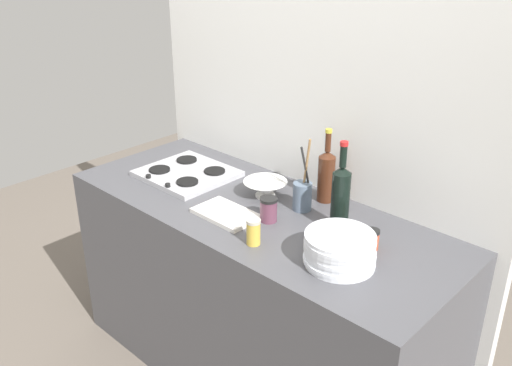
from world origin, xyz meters
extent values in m
cube|color=#4C4C51|center=(0.00, 0.00, 0.45)|extent=(1.80, 0.70, 0.90)
cube|color=white|center=(0.00, 0.38, 1.05)|extent=(1.90, 0.06, 2.11)
cube|color=#B2B2B7|center=(-0.48, 0.02, 0.91)|extent=(0.41, 0.38, 0.02)
cylinder|color=black|center=(-0.58, -0.06, 0.93)|extent=(0.10, 0.10, 0.01)
cylinder|color=black|center=(-0.38, -0.06, 0.93)|extent=(0.10, 0.10, 0.01)
cylinder|color=black|center=(-0.58, 0.11, 0.93)|extent=(0.10, 0.10, 0.01)
cylinder|color=black|center=(-0.38, 0.11, 0.93)|extent=(0.10, 0.10, 0.01)
cylinder|color=black|center=(-0.55, -0.15, 0.93)|extent=(0.02, 0.02, 0.02)
cylinder|color=black|center=(-0.41, -0.15, 0.93)|extent=(0.02, 0.02, 0.02)
cylinder|color=white|center=(0.51, -0.11, 0.91)|extent=(0.25, 0.25, 0.01)
cylinder|color=white|center=(0.51, -0.11, 0.92)|extent=(0.25, 0.25, 0.01)
cylinder|color=white|center=(0.51, -0.11, 0.94)|extent=(0.25, 0.25, 0.01)
cylinder|color=white|center=(0.51, -0.11, 0.95)|extent=(0.25, 0.25, 0.01)
cylinder|color=white|center=(0.51, -0.11, 0.97)|extent=(0.25, 0.25, 0.01)
cylinder|color=white|center=(0.51, -0.11, 0.98)|extent=(0.25, 0.25, 0.01)
cylinder|color=white|center=(0.51, -0.11, 1.00)|extent=(0.25, 0.25, 0.01)
cylinder|color=white|center=(0.51, -0.11, 1.01)|extent=(0.25, 0.25, 0.01)
cylinder|color=black|center=(0.36, 0.09, 1.02)|extent=(0.07, 0.07, 0.25)
cone|color=black|center=(0.36, 0.09, 1.16)|extent=(0.07, 0.07, 0.03)
cylinder|color=black|center=(0.36, 0.09, 1.21)|extent=(0.03, 0.03, 0.09)
cylinder|color=#B21E1E|center=(0.36, 0.09, 1.27)|extent=(0.03, 0.03, 0.02)
cylinder|color=#472314|center=(0.17, 0.27, 1.00)|extent=(0.07, 0.07, 0.21)
cone|color=#472314|center=(0.17, 0.27, 1.12)|extent=(0.07, 0.07, 0.03)
cylinder|color=#472314|center=(0.17, 0.27, 1.17)|extent=(0.03, 0.03, 0.08)
cylinder|color=gold|center=(0.17, 0.27, 1.22)|extent=(0.03, 0.03, 0.02)
cylinder|color=white|center=(-0.05, 0.12, 0.91)|extent=(0.09, 0.09, 0.01)
cone|color=white|center=(-0.05, 0.12, 0.94)|extent=(0.20, 0.20, 0.06)
cylinder|color=slate|center=(0.15, 0.13, 0.96)|extent=(0.08, 0.08, 0.12)
cylinder|color=#997247|center=(0.15, 0.14, 1.09)|extent=(0.04, 0.01, 0.27)
cylinder|color=#262626|center=(0.15, 0.14, 1.07)|extent=(0.04, 0.05, 0.24)
cylinder|color=#C64C2D|center=(0.54, 0.06, 0.93)|extent=(0.05, 0.05, 0.07)
cylinder|color=black|center=(0.54, 0.06, 0.97)|extent=(0.06, 0.06, 0.01)
cylinder|color=#66384C|center=(0.11, -0.04, 0.95)|extent=(0.07, 0.07, 0.09)
cylinder|color=black|center=(0.11, -0.04, 1.00)|extent=(0.07, 0.07, 0.01)
cylinder|color=gold|center=(0.19, -0.22, 0.95)|extent=(0.05, 0.05, 0.09)
cylinder|color=beige|center=(0.19, -0.22, 1.00)|extent=(0.06, 0.06, 0.01)
cube|color=silver|center=(-0.05, -0.13, 0.91)|extent=(0.27, 0.17, 0.02)
camera|label=1|loc=(1.47, -1.56, 2.00)|focal=39.43mm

